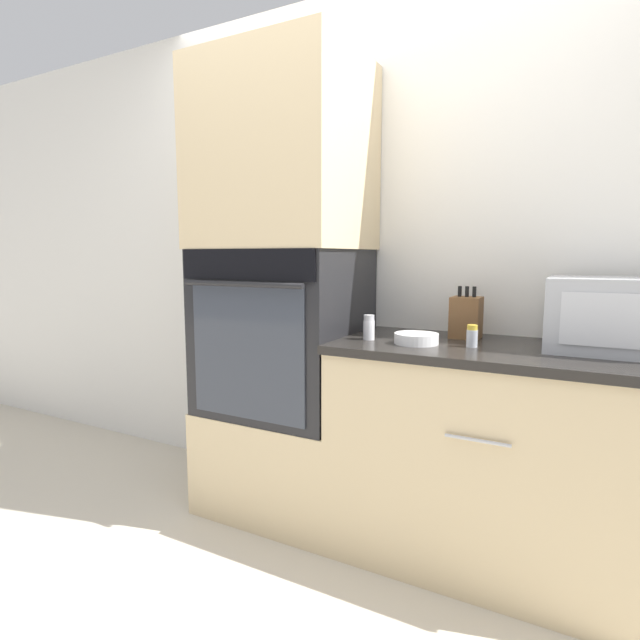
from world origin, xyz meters
TOP-DOWN VIEW (x-y plane):
  - ground_plane at (0.00, 0.00)m, footprint 12.00×12.00m
  - wall_back at (0.00, 0.63)m, footprint 8.00×0.05m
  - oven_cabinet_base at (-0.36, 0.30)m, footprint 0.73×0.60m
  - wall_oven at (-0.36, 0.30)m, footprint 0.71×0.64m
  - oven_cabinet_upper at (-0.36, 0.30)m, footprint 0.73×0.60m
  - counter_unit at (0.61, 0.30)m, footprint 1.24×0.63m
  - microwave at (0.98, 0.38)m, footprint 0.41×0.35m
  - knife_block at (0.46, 0.45)m, footprint 0.12×0.12m
  - bowl at (0.32, 0.21)m, footprint 0.17×0.17m
  - condiment_jar_near at (0.53, 0.24)m, footprint 0.04×0.04m
  - condiment_jar_mid at (0.11, 0.21)m, footprint 0.05×0.05m

SIDE VIEW (x-z plane):
  - ground_plane at x=0.00m, z-range 0.00..0.00m
  - oven_cabinet_base at x=-0.36m, z-range 0.00..0.49m
  - counter_unit at x=0.61m, z-range 0.00..0.89m
  - wall_oven at x=-0.36m, z-range 0.49..1.27m
  - bowl at x=0.32m, z-range 0.89..0.93m
  - condiment_jar_near at x=0.53m, z-range 0.89..0.97m
  - condiment_jar_mid at x=0.11m, z-range 0.89..0.99m
  - knife_block at x=0.46m, z-range 0.87..1.09m
  - microwave at x=0.98m, z-range 0.89..1.16m
  - wall_back at x=0.00m, z-range 0.00..2.50m
  - oven_cabinet_upper at x=-0.36m, z-range 1.27..2.11m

